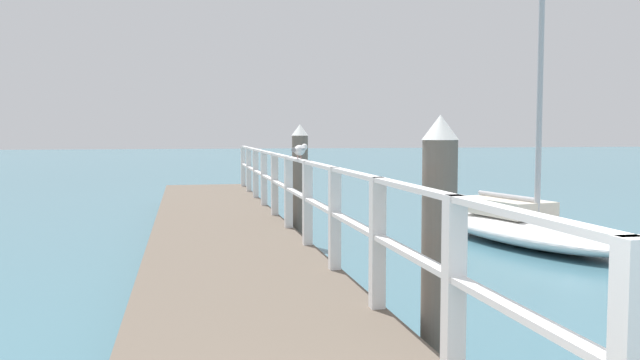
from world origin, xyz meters
TOP-DOWN VIEW (x-y plane):
  - pier_deck at (0.00, 9.08)m, footprint 2.20×18.17m
  - pier_railing at (1.02, 9.08)m, footprint 0.12×16.69m
  - dock_piling_near at (1.40, 3.66)m, footprint 0.29×0.29m
  - dock_piling_far at (1.40, 10.21)m, footprint 0.29×0.29m
  - seagull_foreground at (1.03, 8.04)m, footprint 0.30×0.42m
  - boat_3 at (5.40, 9.59)m, footprint 2.53×4.98m

SIDE VIEW (x-z plane):
  - pier_deck at x=0.00m, z-range 0.00..0.49m
  - boat_3 at x=5.40m, z-range -2.88..3.53m
  - dock_piling_near at x=1.40m, z-range 0.01..2.15m
  - dock_piling_far at x=1.40m, z-range 0.01..2.15m
  - pier_railing at x=1.02m, z-range 0.62..1.75m
  - seagull_foreground at x=1.03m, z-range 1.65..1.86m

